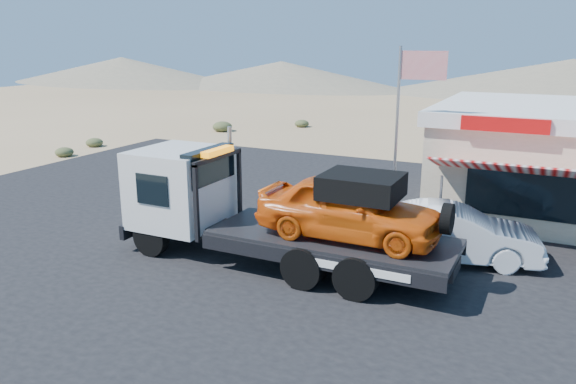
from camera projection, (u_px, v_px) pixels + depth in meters
name	position (u px, v px, depth m)	size (l,w,h in m)	color
ground	(204.00, 245.00, 17.48)	(120.00, 120.00, 0.00)	#917652
asphalt_lot	(303.00, 227.00, 19.23)	(32.00, 24.00, 0.02)	black
tow_truck	(274.00, 206.00, 15.67)	(9.47, 2.81, 3.17)	black
white_sedan	(453.00, 234.00, 16.09)	(1.70, 4.87, 1.61)	silver
flagpole	(404.00, 117.00, 18.30)	(1.55, 0.10, 6.00)	#99999E
desert_scrub	(123.00, 146.00, 32.18)	(25.90, 32.59, 0.74)	#424927
distant_hills	(393.00, 76.00, 68.94)	(126.00, 48.00, 4.20)	#726B59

